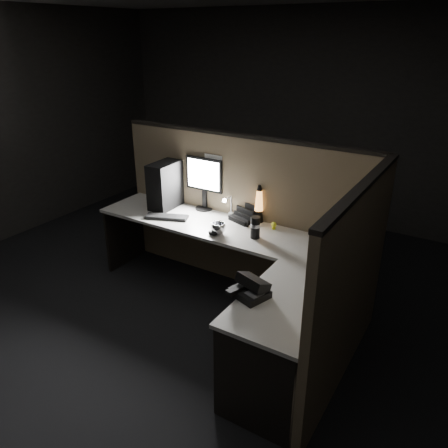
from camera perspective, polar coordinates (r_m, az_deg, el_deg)
The scene contains 17 objects.
floor at distance 3.98m, azimuth -4.71°, elevation -13.07°, with size 6.00×6.00×0.00m, color black.
room_shell at distance 3.28m, azimuth -5.66°, elevation 10.26°, with size 6.00×6.00×6.00m.
partition_back at distance 4.29m, azimuth 2.29°, elevation 1.41°, with size 2.66×0.06×1.50m, color brown.
partition_right at distance 3.15m, azimuth 16.11°, elevation -8.40°, with size 0.06×1.66×1.50m, color brown.
desk at distance 3.75m, azimuth -0.50°, elevation -4.89°, with size 2.60×1.60×0.73m.
pc_tower at distance 4.49m, azimuth -7.39°, elevation 5.17°, with size 0.20×0.45×0.47m, color black.
monitor at distance 4.35m, azimuth -2.59°, elevation 5.97°, with size 0.41×0.18×0.53m.
keyboard at distance 4.26m, azimuth -7.50°, elevation 0.90°, with size 0.41×0.14×0.02m, color black.
mouse at distance 3.86m, azimuth -1.48°, elevation -1.19°, with size 0.10×0.07×0.04m, color black.
clip_lamp at distance 4.20m, azimuth 0.52°, elevation 2.50°, with size 0.04×0.16×0.21m.
organizer at distance 4.17m, azimuth 2.69°, elevation 1.01°, with size 0.28×0.26×0.17m.
lava_lamp at distance 4.10m, azimuth 4.57°, elevation 2.27°, with size 0.10×0.10×0.36m.
travel_mug at distance 3.79m, azimuth 4.10°, elevation -0.46°, with size 0.09×0.09×0.20m, color black.
steel_mug at distance 3.88m, azimuth -0.76°, elevation -0.56°, with size 0.13×0.13×0.10m, color silver.
figurine at distance 4.00m, azimuth 6.52°, elevation -0.09°, with size 0.05×0.05×0.05m, color #FDFF28.
pinned_paper at distance 4.27m, azimuth -1.40°, elevation 7.18°, with size 0.20×0.00×0.28m, color white.
desk_phone at distance 3.01m, azimuth 3.47°, elevation -8.37°, with size 0.28×0.28×0.14m.
Camera 1 is at (1.94, -2.53, 2.38)m, focal length 35.00 mm.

